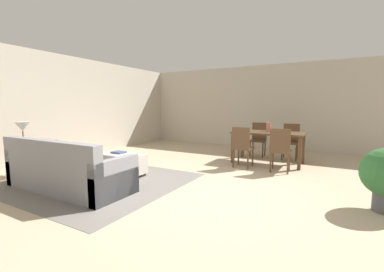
{
  "coord_description": "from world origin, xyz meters",
  "views": [
    {
      "loc": [
        1.76,
        -3.53,
        1.37
      ],
      "look_at": [
        -0.7,
        0.88,
        0.78
      ],
      "focal_mm": 23.83,
      "sensor_mm": 36.0,
      "label": 1
    }
  ],
  "objects": [
    {
      "name": "area_rug",
      "position": [
        -1.97,
        -0.39,
        0.0
      ],
      "size": [
        3.0,
        2.8,
        0.01
      ],
      "primitive_type": "cube",
      "color": "slate",
      "rests_on": "ground_plane"
    },
    {
      "name": "ottoman_table",
      "position": [
        -1.88,
        0.12,
        0.25
      ],
      "size": [
        0.93,
        0.49,
        0.43
      ],
      "color": "#B7AD9E",
      "rests_on": "ground_plane"
    },
    {
      "name": "dining_chair_near_left",
      "position": [
        -0.0,
        1.92,
        0.52
      ],
      "size": [
        0.41,
        0.41,
        0.92
      ],
      "color": "#513823",
      "rests_on": "ground_plane"
    },
    {
      "name": "side_table",
      "position": [
        -3.48,
        -0.86,
        0.44
      ],
      "size": [
        0.4,
        0.4,
        0.55
      ],
      "color": "olive",
      "rests_on": "ground_plane"
    },
    {
      "name": "couch",
      "position": [
        -2.05,
        -0.96,
        0.29
      ],
      "size": [
        2.26,
        0.86,
        0.86
      ],
      "color": "gray",
      "rests_on": "ground_plane"
    },
    {
      "name": "dining_table",
      "position": [
        0.39,
        2.69,
        0.66
      ],
      "size": [
        1.64,
        0.86,
        0.76
      ],
      "color": "#513823",
      "rests_on": "ground_plane"
    },
    {
      "name": "vase_centerpiece",
      "position": [
        0.38,
        2.74,
        0.87
      ],
      "size": [
        0.1,
        0.1,
        0.22
      ],
      "primitive_type": "cylinder",
      "color": "#B26659",
      "rests_on": "dining_table"
    },
    {
      "name": "dining_chair_far_right",
      "position": [
        0.79,
        3.49,
        0.52
      ],
      "size": [
        0.41,
        0.41,
        0.92
      ],
      "color": "#513823",
      "rests_on": "ground_plane"
    },
    {
      "name": "wall_left",
      "position": [
        -4.5,
        0.5,
        1.35
      ],
      "size": [
        0.12,
        11.0,
        2.7
      ],
      "primitive_type": "cube",
      "color": "#BCB2A0",
      "rests_on": "ground_plane"
    },
    {
      "name": "wall_back",
      "position": [
        0.0,
        5.0,
        1.35
      ],
      "size": [
        9.0,
        0.12,
        2.7
      ],
      "primitive_type": "cube",
      "color": "#BCB2A0",
      "rests_on": "ground_plane"
    },
    {
      "name": "dining_chair_near_right",
      "position": [
        0.81,
        1.91,
        0.52
      ],
      "size": [
        0.43,
        0.43,
        0.92
      ],
      "color": "#513823",
      "rests_on": "ground_plane"
    },
    {
      "name": "table_lamp",
      "position": [
        -3.48,
        -0.86,
        0.96
      ],
      "size": [
        0.26,
        0.26,
        0.52
      ],
      "color": "brown",
      "rests_on": "side_table"
    },
    {
      "name": "ground_plane",
      "position": [
        0.0,
        0.0,
        0.0
      ],
      "size": [
        10.8,
        10.8,
        0.0
      ],
      "primitive_type": "plane",
      "color": "tan"
    },
    {
      "name": "dining_chair_far_left",
      "position": [
        -0.05,
        3.5,
        0.52
      ],
      "size": [
        0.42,
        0.42,
        0.92
      ],
      "color": "#513823",
      "rests_on": "ground_plane"
    },
    {
      "name": "book_on_ottoman",
      "position": [
        -2.01,
        0.17,
        0.45
      ],
      "size": [
        0.26,
        0.2,
        0.03
      ],
      "primitive_type": "cube",
      "rotation": [
        0.0,
        0.0,
        0.0
      ],
      "color": "#3F4C72",
      "rests_on": "ottoman_table"
    }
  ]
}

